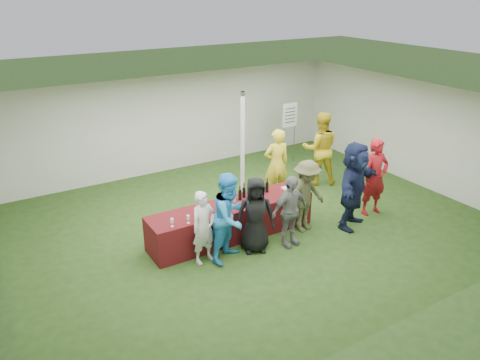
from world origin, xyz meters
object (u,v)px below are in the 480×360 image
customer_3 (290,211)px  customer_5 (354,185)px  serving_table (232,220)px  customer_0 (204,227)px  customer_1 (230,217)px  staff_back (320,149)px  customer_2 (255,215)px  wine_list_sign (290,120)px  customer_4 (306,196)px  dump_bucket (300,188)px  customer_6 (375,177)px  staff_pourer (276,164)px

customer_3 → customer_5: customer_5 is taller
serving_table → customer_0: bearing=-149.0°
customer_3 → customer_5: 1.68m
customer_0 → customer_1: (0.49, -0.15, 0.16)m
serving_table → customer_1: customer_1 is taller
customer_0 → customer_5: bearing=-16.6°
staff_back → customer_1: staff_back is taller
customer_3 → customer_0: bearing=164.9°
customer_3 → customer_1: bearing=167.3°
customer_2 → customer_3: size_ratio=1.03×
customer_1 → customer_2: customer_1 is taller
wine_list_sign → customer_4: 4.22m
customer_2 → customer_5: (2.37, -0.23, 0.19)m
dump_bucket → customer_1: size_ratio=0.15×
dump_bucket → staff_back: size_ratio=0.13×
serving_table → wine_list_sign: size_ratio=2.00×
wine_list_sign → customer_6: bearing=-95.3°
customer_6 → dump_bucket: bearing=169.9°
staff_back → customer_4: bearing=73.3°
customer_0 → customer_1: size_ratio=0.82×
dump_bucket → customer_0: bearing=-172.4°
staff_pourer → customer_0: bearing=41.5°
dump_bucket → customer_4: 0.37m
serving_table → customer_3: size_ratio=2.38×
staff_pourer → customer_6: 2.34m
customer_2 → customer_4: (1.37, 0.14, 0.02)m
serving_table → customer_5: customer_5 is taller
customer_0 → wine_list_sign: bearing=27.3°
customer_5 → customer_6: bearing=-12.7°
dump_bucket → customer_6: size_ratio=0.14×
staff_back → customer_5: bearing=96.3°
serving_table → dump_bucket: size_ratio=14.04×
customer_0 → customer_1: bearing=-27.1°
staff_pourer → serving_table: bearing=41.3°
customer_0 → customer_3: (1.76, -0.33, 0.03)m
staff_back → customer_4: staff_back is taller
customer_0 → customer_6: size_ratio=0.81×
staff_back → serving_table: bearing=50.1°
customer_3 → staff_back: bearing=35.7°
wine_list_sign → customer_4: bearing=-121.6°
dump_bucket → customer_0: (-2.54, -0.34, -0.11)m
dump_bucket → wine_list_sign: (2.08, 3.22, 0.48)m
staff_pourer → customer_6: bearing=138.4°
staff_back → customer_5: staff_back is taller
customer_1 → customer_5: bearing=-31.5°
customer_2 → customer_5: customer_5 is taller
staff_back → customer_0: staff_back is taller
serving_table → dump_bucket: (1.61, -0.22, 0.46)m
staff_pourer → customer_0: (-2.85, -1.69, -0.16)m
customer_4 → customer_5: 1.07m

